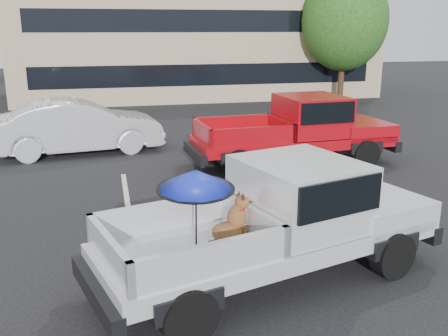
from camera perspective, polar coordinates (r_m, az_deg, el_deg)
The scene contains 9 objects.
ground at distance 10.22m, azimuth 6.77°, elevation -6.62°, with size 90.00×90.00×0.00m, color black.
stripe_left at distance 11.53m, azimuth -10.94°, elevation -4.15°, with size 0.12×5.00×0.01m, color silver.
stripe_right at distance 13.14m, azimuth 16.16°, elevation -2.01°, with size 0.12×5.00×0.01m, color silver.
motel_building at distance 30.32m, azimuth -3.28°, elevation 14.46°, with size 20.40×8.40×6.30m.
tree_right at distance 27.75m, azimuth 13.61°, elevation 16.02°, with size 4.46×4.46×6.78m.
tree_back at distance 34.16m, azimuth 2.66°, elevation 16.64°, with size 4.68×4.68×7.11m.
silver_pickup at distance 7.95m, azimuth 7.20°, elevation -5.14°, with size 6.01×3.45×2.06m.
red_pickup at distance 14.77m, azimuth 9.27°, elevation 4.67°, with size 6.14×2.52×1.98m.
silver_sedan at distance 16.49m, azimuth -16.26°, elevation 4.57°, with size 1.81×5.18×1.71m, color silver.
Camera 1 is at (-3.32, -8.86, 3.87)m, focal length 40.00 mm.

